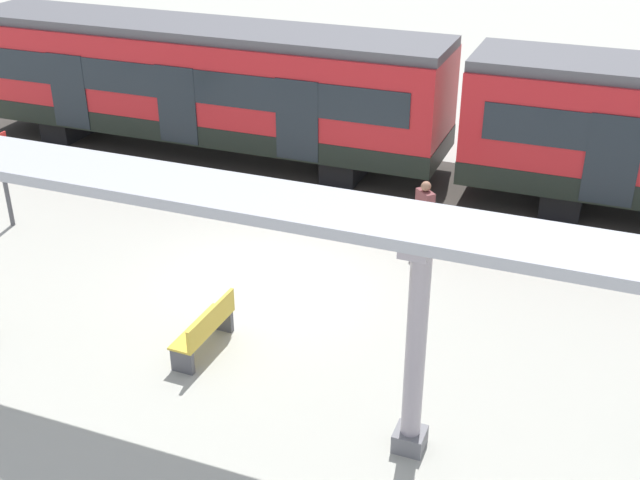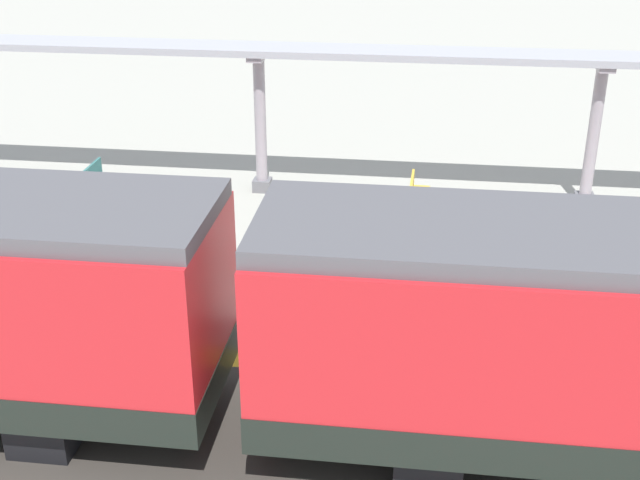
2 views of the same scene
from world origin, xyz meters
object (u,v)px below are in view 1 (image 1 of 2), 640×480
object	(u,v)px
train_near_carriage	(201,86)
bench_near_end	(206,329)
canopy_pillar_third	(416,346)
passenger_waiting_near_edge	(425,208)
platform_info_sign	(3,170)

from	to	relation	value
train_near_carriage	bench_near_end	distance (m)	9.74
train_near_carriage	canopy_pillar_third	bearing A→B (deg)	41.73
canopy_pillar_third	passenger_waiting_near_edge	xyz separation A→B (m)	(-5.98, -1.40, -0.77)
train_near_carriage	canopy_pillar_third	size ratio (longest dim) A/B	3.84
canopy_pillar_third	bench_near_end	xyz separation A→B (m)	(-1.07, -3.86, -1.31)
bench_near_end	passenger_waiting_near_edge	xyz separation A→B (m)	(-4.91, 2.47, 0.54)
train_near_carriage	canopy_pillar_third	xyz separation A→B (m)	(9.52, 8.50, -0.08)
canopy_pillar_third	passenger_waiting_near_edge	size ratio (longest dim) A/B	2.20
bench_near_end	platform_info_sign	distance (m)	7.05
train_near_carriage	passenger_waiting_near_edge	bearing A→B (deg)	63.49
canopy_pillar_third	bench_near_end	world-z (taller)	canopy_pillar_third
canopy_pillar_third	passenger_waiting_near_edge	world-z (taller)	canopy_pillar_third
train_near_carriage	bench_near_end	bearing A→B (deg)	28.73
train_near_carriage	platform_info_sign	bearing A→B (deg)	-17.49
bench_near_end	platform_info_sign	size ratio (longest dim) A/B	0.69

